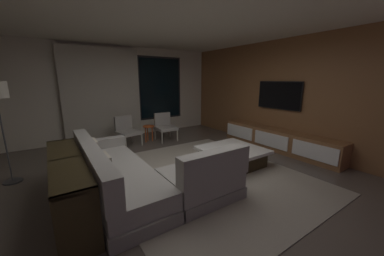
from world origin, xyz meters
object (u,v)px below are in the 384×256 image
at_px(mounted_tv, 279,95).
at_px(book_stack_on_coffee_table, 238,148).
at_px(console_table_behind_couch, 69,181).
at_px(accent_chair_by_curtain, 127,129).
at_px(sectional_couch, 139,176).
at_px(coffee_table, 232,156).
at_px(side_stool, 149,129).
at_px(media_console, 278,140).
at_px(accent_chair_near_window, 165,125).

bearing_deg(mounted_tv, book_stack_on_coffee_table, -167.24).
bearing_deg(console_table_behind_couch, accent_chair_by_curtain, 58.09).
height_order(book_stack_on_coffee_table, mounted_tv, mounted_tv).
bearing_deg(accent_chair_by_curtain, sectional_couch, -103.82).
bearing_deg(coffee_table, mounted_tv, 8.19).
xyz_separation_m(coffee_table, console_table_behind_couch, (-2.92, 0.09, 0.23)).
xyz_separation_m(book_stack_on_coffee_table, side_stool, (-0.77, 2.71, -0.02)).
bearing_deg(sectional_couch, media_console, 1.65).
xyz_separation_m(sectional_couch, accent_chair_near_window, (1.74, 2.55, 0.14)).
height_order(sectional_couch, media_console, sectional_couch).
distance_m(book_stack_on_coffee_table, console_table_behind_couch, 2.96).
relative_size(accent_chair_by_curtain, media_console, 0.25).
height_order(accent_chair_near_window, accent_chair_by_curtain, same).
height_order(book_stack_on_coffee_table, console_table_behind_couch, console_table_behind_couch).
distance_m(accent_chair_near_window, console_table_behind_couch, 3.59).
relative_size(media_console, console_table_behind_couch, 1.48).
xyz_separation_m(mounted_tv, console_table_behind_couch, (-4.73, -0.17, -0.93)).
distance_m(sectional_couch, accent_chair_near_window, 3.09).
bearing_deg(mounted_tv, accent_chair_by_curtain, 143.57).
height_order(coffee_table, accent_chair_by_curtain, accent_chair_by_curtain).
relative_size(sectional_couch, book_stack_on_coffee_table, 9.53).
distance_m(accent_chair_near_window, mounted_tv, 3.20).
distance_m(book_stack_on_coffee_table, mounted_tv, 2.06).
distance_m(coffee_table, mounted_tv, 2.16).
relative_size(book_stack_on_coffee_table, mounted_tv, 0.22).
bearing_deg(coffee_table, side_stool, 106.19).
height_order(accent_chair_by_curtain, mounted_tv, mounted_tv).
xyz_separation_m(sectional_couch, accent_chair_by_curtain, (0.65, 2.64, 0.14)).
height_order(side_stool, media_console, media_console).
bearing_deg(media_console, sectional_couch, -178.35).
xyz_separation_m(coffee_table, accent_chair_near_window, (-0.27, 2.51, 0.25)).
height_order(sectional_couch, coffee_table, sectional_couch).
distance_m(accent_chair_near_window, media_console, 3.10).
height_order(book_stack_on_coffee_table, media_console, media_console).
bearing_deg(coffee_table, media_console, 2.17).
height_order(coffee_table, mounted_tv, mounted_tv).
bearing_deg(coffee_table, book_stack_on_coffee_table, -79.82).
xyz_separation_m(book_stack_on_coffee_table, console_table_behind_couch, (-2.95, 0.23, 0.02)).
distance_m(sectional_couch, accent_chair_by_curtain, 2.72).
relative_size(coffee_table, book_stack_on_coffee_table, 4.42).
bearing_deg(coffee_table, accent_chair_by_curtain, 117.66).
bearing_deg(side_stool, media_console, -46.63).
height_order(book_stack_on_coffee_table, accent_chair_by_curtain, accent_chair_by_curtain).
height_order(accent_chair_near_window, side_stool, accent_chair_near_window).
bearing_deg(mounted_tv, side_stool, 137.83).
xyz_separation_m(sectional_couch, media_console, (3.63, 0.10, -0.04)).
bearing_deg(console_table_behind_couch, book_stack_on_coffee_table, -4.48).
distance_m(accent_chair_by_curtain, console_table_behind_couch, 2.96).
distance_m(sectional_couch, coffee_table, 2.01).
relative_size(accent_chair_by_curtain, mounted_tv, 0.65).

